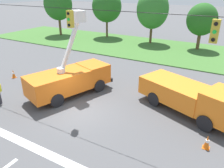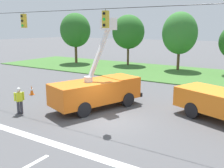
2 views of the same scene
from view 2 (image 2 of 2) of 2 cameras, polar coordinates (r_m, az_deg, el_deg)
The scene contains 11 objects.
ground_plane at distance 16.08m, azimuth -0.30°, elevation -8.07°, with size 200.00×200.00×0.00m, color #4C4C4F.
grass_verge at distance 32.22m, azimuth 17.31°, elevation 1.83°, with size 56.00×12.00×0.10m, color #3D6B2D.
lane_markings at distance 12.13m, azimuth -15.49°, elevation -15.63°, with size 17.60×15.25×0.01m.
signal_gantry at distance 15.13m, azimuth -0.42°, elevation 7.89°, with size 26.20×0.33×7.20m.
tree_far_west at distance 41.33m, azimuth -7.98°, elevation 11.51°, with size 4.62×4.66×7.71m.
tree_west at distance 38.87m, azimuth 3.57°, elevation 11.24°, with size 4.76×4.43×7.35m.
tree_centre at distance 35.25m, azimuth 14.52°, elevation 10.66°, with size 4.52×4.16×7.52m.
utility_truck_bucket_lift at distance 18.31m, azimuth -3.31°, elevation -1.17°, with size 4.41×6.96×6.20m.
road_worker at distance 18.14m, azimuth -19.53°, elevation -3.11°, with size 0.40×0.58×1.77m.
traffic_cone_lane_edge_a at distance 22.47m, azimuth -4.35°, elevation -1.25°, with size 0.36×0.36×0.70m.
traffic_cone_far_right at distance 23.06m, azimuth -17.08°, elevation -1.28°, with size 0.36×0.36×0.80m.
Camera 2 is at (8.16, -12.67, 5.60)m, focal length 42.00 mm.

